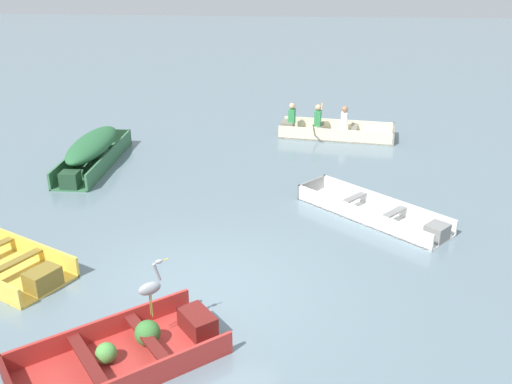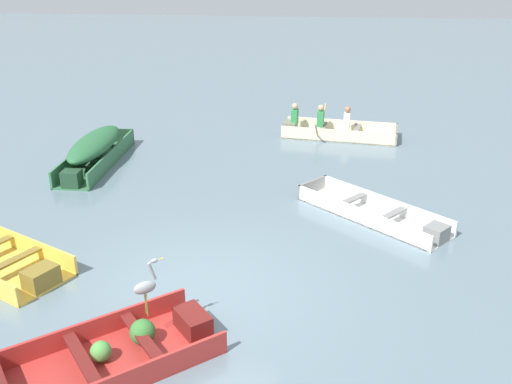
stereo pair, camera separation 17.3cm
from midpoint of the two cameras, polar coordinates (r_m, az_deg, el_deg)
The scene contains 7 objects.
ground_plane at distance 9.34m, azimuth -5.47°, elevation -9.87°, with size 80.00×80.00×0.00m, color slate.
dinghy_red_foreground at distance 8.09m, azimuth -12.38°, elevation -15.16°, with size 2.93×2.71×0.40m.
skiff_white_near_moored at distance 11.82m, azimuth 12.44°, elevation -2.20°, with size 3.06×2.85×0.34m.
skiff_green_mid_moored at distance 14.92m, azimuth -15.52°, elevation 4.27°, with size 0.92×3.49×0.76m.
skiff_yellow_far_moored at distance 10.64m, azimuth -23.43°, elevation -6.65°, with size 2.83×2.23×0.36m.
rowboat_cream_with_crew at distance 16.86m, azimuth 7.87°, elevation 6.23°, with size 3.39×2.31×0.93m.
heron_on_dinghy at distance 7.96m, azimuth -10.35°, elevation -9.20°, with size 0.41×0.33×0.84m.
Camera 2 is at (1.71, -7.66, 5.09)m, focal length 40.00 mm.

